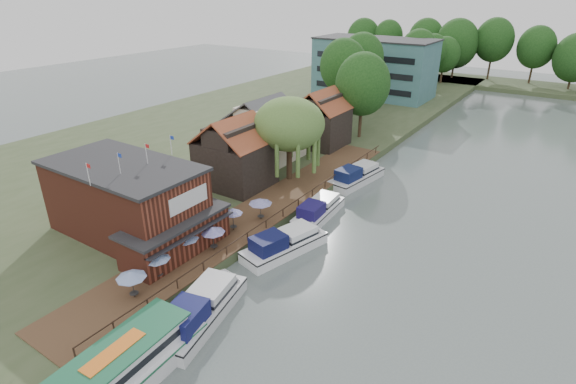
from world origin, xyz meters
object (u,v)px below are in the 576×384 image
Objects in this scene: willow at (289,140)px; swan at (139,335)px; cruiser_2 at (319,208)px; cruiser_3 at (357,174)px; umbrella_5 at (261,209)px; cruiser_0 at (200,306)px; cottage_c at (321,118)px; pub at (140,204)px; cottage_b at (264,128)px; umbrella_2 at (186,245)px; tour_boat at (108,377)px; cottage_a at (235,152)px; umbrella_3 at (213,238)px; umbrella_4 at (233,219)px; umbrella_1 at (158,266)px; umbrella_0 at (133,284)px; hotel_block at (374,67)px; cruiser_1 at (285,241)px.

willow reaches higher than swan.
cruiser_2 is 11.14m from cruiser_3.
umbrella_5 is 0.22× the size of cruiser_0.
cottage_c is 0.83× the size of cruiser_3.
pub is at bearing -130.52° from cruiser_2.
cruiser_2 is at bearing -35.40° from willow.
cottage_b is 4.04× the size of umbrella_2.
tour_boat is 5.26m from swan.
cottage_a is 15.60m from umbrella_3.
willow is 20.72m from umbrella_2.
umbrella_3 reaches higher than swan.
pub is 18.11m from tour_boat.
umbrella_4 is at bearing -92.88° from cruiser_3.
cottage_c is 44.03m from swan.
cruiser_2 is 21.82× the size of swan.
umbrella_1 is 9.73m from umbrella_4.
swan is at bearing -77.46° from cottage_c.
umbrella_3 and umbrella_4 have the same top height.
cruiser_0 is (11.96, -38.77, -3.92)m from cottage_c.
willow is at bearing 96.87° from umbrella_0.
umbrella_0 is 0.25× the size of cruiser_2.
pub reaches higher than cruiser_2.
cruiser_0 is (6.00, -4.58, -0.96)m from umbrella_2.
tour_boat reaches higher than cruiser_3.
swan is at bearing -36.31° from umbrella_0.
umbrella_0 is (6.71, -6.65, -2.36)m from pub.
hotel_block is at bearing 101.09° from umbrella_2.
umbrella_5 is at bearing -91.92° from cruiser_3.
cottage_b is (-3.00, 10.00, 0.00)m from cottage_a.
pub is at bearing 137.53° from swan.
willow is 18.76m from umbrella_3.
cruiser_0 reaches higher than swan.
willow is 4.39× the size of umbrella_3.
tour_boat is (1.35, -27.77, 0.38)m from cruiser_2.
umbrella_1 is 0.98× the size of umbrella_5.
umbrella_5 is at bearing 167.15° from cruiser_1.
cruiser_2 is (7.37, -5.24, -5.05)m from willow.
umbrella_4 is (6.20, 5.91, -2.36)m from pub.
hotel_block is 10.69× the size of umbrella_0.
umbrella_1 is 0.23× the size of cruiser_1.
cruiser_1 is 8.10m from cruiser_2.
willow is at bearing 101.50° from tour_boat.
willow is 1.02× the size of cruiser_1.
cruiser_1 is (12.82, -8.28, -4.01)m from cottage_a.
umbrella_1 is (2.84, -23.82, -3.93)m from willow.
willow reaches higher than umbrella_2.
cottage_a is 19.55× the size of swan.
umbrella_3 is 24.07m from cruiser_3.
cruiser_1 is (5.10, 13.36, -1.05)m from umbrella_0.
cottage_a reaches higher than umbrella_2.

